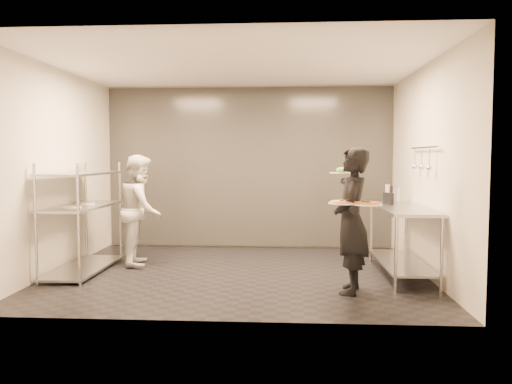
# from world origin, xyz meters

# --- Properties ---
(room_shell) EXTENTS (5.00, 4.00, 2.80)m
(room_shell) POSITION_xyz_m (0.00, 1.18, 1.40)
(room_shell) COLOR black
(room_shell) RESTS_ON ground
(pass_rack) EXTENTS (0.60, 1.60, 1.50)m
(pass_rack) POSITION_xyz_m (-2.15, -0.00, 0.77)
(pass_rack) COLOR #B3B6BB
(pass_rack) RESTS_ON ground
(prep_counter) EXTENTS (0.60, 1.80, 0.92)m
(prep_counter) POSITION_xyz_m (2.18, 0.00, 0.63)
(prep_counter) COLOR #B3B6BB
(prep_counter) RESTS_ON ground
(utensil_rail) EXTENTS (0.07, 1.20, 0.31)m
(utensil_rail) POSITION_xyz_m (2.43, -0.00, 1.55)
(utensil_rail) COLOR #B3B6BB
(utensil_rail) RESTS_ON room_shell
(waiter) EXTENTS (0.51, 0.68, 1.69)m
(waiter) POSITION_xyz_m (1.40, -0.89, 0.84)
(waiter) COLOR black
(waiter) RESTS_ON ground
(chef) EXTENTS (0.73, 0.87, 1.61)m
(chef) POSITION_xyz_m (-1.48, 0.50, 0.80)
(chef) COLOR silver
(chef) RESTS_ON ground
(pizza_plate_near) EXTENTS (0.33, 0.33, 0.05)m
(pizza_plate_near) POSITION_xyz_m (1.28, -1.05, 1.07)
(pizza_plate_near) COLOR white
(pizza_plate_near) RESTS_ON waiter
(pizza_plate_far) EXTENTS (0.32, 0.32, 0.05)m
(pizza_plate_far) POSITION_xyz_m (1.54, -1.14, 1.06)
(pizza_plate_far) COLOR white
(pizza_plate_far) RESTS_ON waiter
(salad_plate) EXTENTS (0.30, 0.30, 0.07)m
(salad_plate) POSITION_xyz_m (1.32, -0.57, 1.40)
(salad_plate) COLOR white
(salad_plate) RESTS_ON waiter
(pos_monitor) EXTENTS (0.11, 0.23, 0.16)m
(pos_monitor) POSITION_xyz_m (2.06, 0.32, 1.00)
(pos_monitor) COLOR black
(pos_monitor) RESTS_ON prep_counter
(bottle_green) EXTENTS (0.07, 0.07, 0.25)m
(bottle_green) POSITION_xyz_m (2.15, 0.80, 1.05)
(bottle_green) COLOR gray
(bottle_green) RESTS_ON prep_counter
(bottle_clear) EXTENTS (0.06, 0.06, 0.21)m
(bottle_clear) POSITION_xyz_m (2.31, 0.80, 1.02)
(bottle_clear) COLOR gray
(bottle_clear) RESTS_ON prep_counter
(bottle_dark) EXTENTS (0.07, 0.07, 0.23)m
(bottle_dark) POSITION_xyz_m (2.18, 0.80, 1.04)
(bottle_dark) COLOR black
(bottle_dark) RESTS_ON prep_counter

